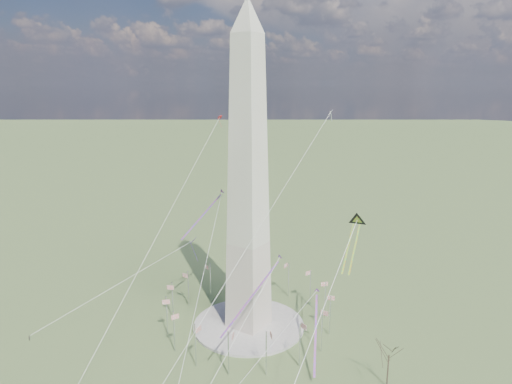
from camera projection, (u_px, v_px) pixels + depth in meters
The scene contains 13 objects.
ground at pixel (249, 326), 148.64m from camera, with size 2000.00×2000.00×0.00m, color #485E2F.
plaza at pixel (249, 325), 148.54m from camera, with size 36.00×36.00×0.80m, color #B0ABA1.
washington_monument at pixel (248, 182), 137.53m from camera, with size 15.56×15.56×100.00m.
flagpole_ring at pixel (249, 306), 146.95m from camera, with size 54.40×54.40×13.00m.
tree_near at pixel (389, 353), 116.79m from camera, with size 7.82×7.82×13.68m.
person_west at pixel (30, 338), 140.18m from camera, with size 0.80×0.62×1.65m, color gray.
kite_delta_black at pixel (356, 224), 130.85m from camera, with size 7.25×16.73×13.63m.
kite_diamond_purple at pixel (194, 243), 161.66m from camera, with size 1.84×3.09×9.52m.
kite_streamer_left at pixel (261, 283), 124.50m from camera, with size 5.21×23.76×16.39m.
kite_streamer_mid at pixel (208, 209), 146.03m from camera, with size 3.19×18.68×12.83m.
kite_streamer_right at pixel (316, 319), 131.34m from camera, with size 10.93×20.87×15.46m.
kite_small_red at pixel (220, 119), 185.07m from camera, with size 1.63×2.39×5.02m.
kite_small_white at pixel (331, 113), 163.16m from camera, with size 1.50×1.54×4.39m.
Camera 1 is at (76.53, -110.59, 76.98)m, focal length 32.00 mm.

